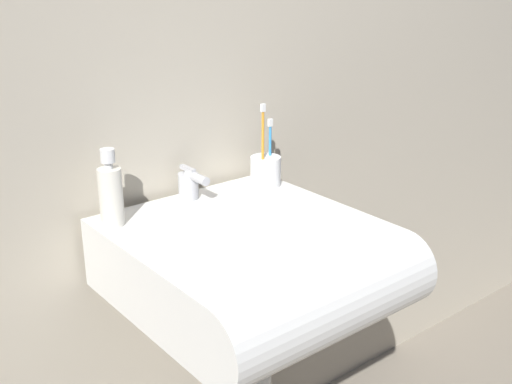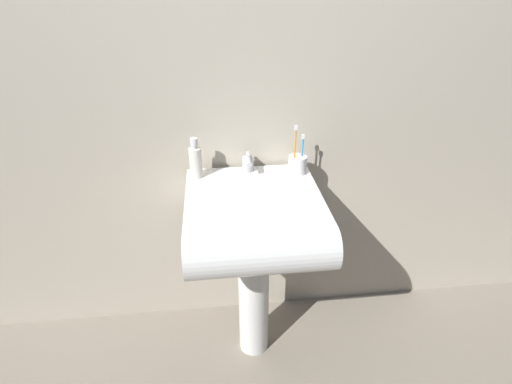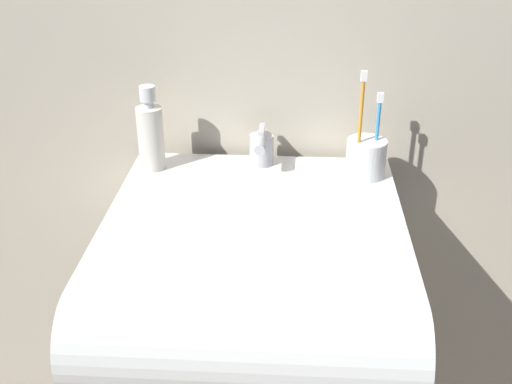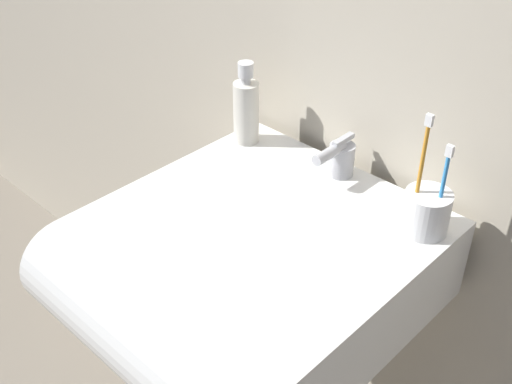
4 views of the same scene
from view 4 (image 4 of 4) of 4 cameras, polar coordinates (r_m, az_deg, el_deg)
The scene contains 5 objects.
wall_back at distance 1.20m, azimuth 11.31°, elevation 16.43°, with size 5.00×0.05×2.40m, color #B7AD99.
sink_basin at distance 1.15m, azimuth -1.41°, elevation -7.38°, with size 0.54×0.60×0.17m.
faucet at distance 1.24m, azimuth 7.58°, elevation 2.96°, with size 0.05×0.11×0.08m.
toothbrush_cup at distance 1.13m, azimuth 14.91°, elevation -1.61°, with size 0.08×0.08×0.22m.
soap_bottle at distance 1.34m, azimuth -0.89°, elevation 7.37°, with size 0.05×0.05×0.18m.
Camera 4 is at (0.61, -0.66, 1.56)m, focal length 45.00 mm.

